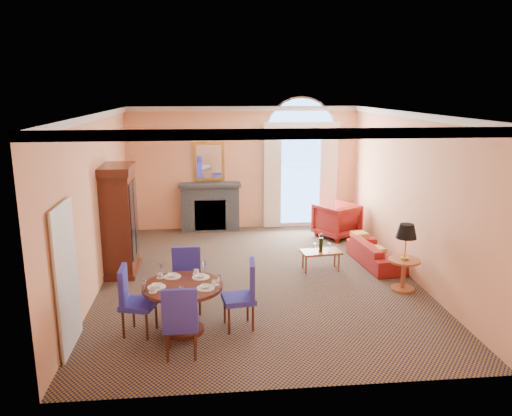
{
  "coord_description": "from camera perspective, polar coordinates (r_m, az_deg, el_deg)",
  "views": [
    {
      "loc": [
        -0.98,
        -9.18,
        3.62
      ],
      "look_at": [
        0.0,
        0.5,
        1.3
      ],
      "focal_mm": 35.0,
      "sensor_mm": 36.0,
      "label": 1
    }
  ],
  "objects": [
    {
      "name": "sofa",
      "position": [
        10.87,
        13.53,
        -5.05
      ],
      "size": [
        0.81,
        1.74,
        0.49
      ],
      "primitive_type": "imported",
      "rotation": [
        0.0,
        0.0,
        1.66
      ],
      "color": "maroon",
      "rests_on": "ground"
    },
    {
      "name": "armoire",
      "position": [
        10.3,
        -15.33,
        -1.5
      ],
      "size": [
        0.63,
        1.11,
        2.19
      ],
      "color": "#3B170D",
      "rests_on": "ground"
    },
    {
      "name": "dining_chair_north",
      "position": [
        8.45,
        -7.97,
        -7.61
      ],
      "size": [
        0.56,
        0.56,
        1.07
      ],
      "rotation": [
        0.0,
        0.0,
        3.34
      ],
      "color": "#2B28A0",
      "rests_on": "ground"
    },
    {
      "name": "coffee_table",
      "position": [
        10.29,
        7.44,
        -4.95
      ],
      "size": [
        0.84,
        0.53,
        0.79
      ],
      "rotation": [
        0.0,
        0.0,
        0.11
      ],
      "color": "#A45431",
      "rests_on": "ground"
    },
    {
      "name": "side_table",
      "position": [
        9.5,
        16.69,
        -4.47
      ],
      "size": [
        0.59,
        0.59,
        1.23
      ],
      "color": "#A45431",
      "rests_on": "ground"
    },
    {
      "name": "armchair",
      "position": [
        12.65,
        9.18,
        -1.39
      ],
      "size": [
        1.27,
        1.28,
        0.85
      ],
      "primitive_type": "imported",
      "rotation": [
        0.0,
        0.0,
        3.69
      ],
      "color": "maroon",
      "rests_on": "ground"
    },
    {
      "name": "dining_table",
      "position": [
        7.72,
        -8.34,
        -10.0
      ],
      "size": [
        1.21,
        1.21,
        0.96
      ],
      "color": "#3B170D",
      "rests_on": "ground"
    },
    {
      "name": "ground",
      "position": [
        9.91,
        0.29,
        -8.0
      ],
      "size": [
        7.5,
        7.5,
        0.0
      ],
      "primitive_type": "plane",
      "color": "#111A36",
      "rests_on": "ground"
    },
    {
      "name": "room_envelope",
      "position": [
        9.95,
        -0.24,
        7.01
      ],
      "size": [
        6.04,
        7.52,
        3.45
      ],
      "color": "#F8A876",
      "rests_on": "ground"
    },
    {
      "name": "dining_chair_south",
      "position": [
        6.98,
        -8.63,
        -12.31
      ],
      "size": [
        0.48,
        0.49,
        1.07
      ],
      "rotation": [
        0.0,
        0.0,
        0.0
      ],
      "color": "#2B28A0",
      "rests_on": "ground"
    },
    {
      "name": "dining_chair_east",
      "position": [
        7.77,
        -1.26,
        -9.38
      ],
      "size": [
        0.54,
        0.53,
        1.07
      ],
      "rotation": [
        0.0,
        0.0,
        1.71
      ],
      "color": "#2B28A0",
      "rests_on": "ground"
    },
    {
      "name": "dining_chair_west",
      "position": [
        7.78,
        -14.03,
        -9.78
      ],
      "size": [
        0.59,
        0.59,
        1.07
      ],
      "rotation": [
        0.0,
        0.0,
        -1.85
      ],
      "color": "#2B28A0",
      "rests_on": "ground"
    }
  ]
}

